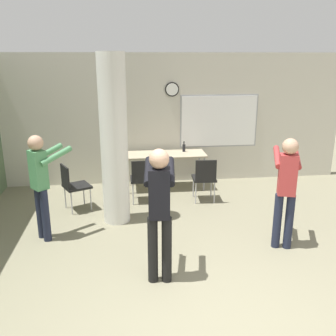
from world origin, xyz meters
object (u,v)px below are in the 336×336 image
at_px(chair_table_left, 142,177).
at_px(person_playing_front, 159,206).
at_px(chair_table_right, 205,176).
at_px(person_watching_back, 41,179).
at_px(bottle_on_table, 184,148).
at_px(person_playing_side, 286,185).
at_px(chair_near_pillar, 73,184).
at_px(folding_table, 165,156).

height_order(chair_table_left, person_playing_front, person_playing_front).
bearing_deg(chair_table_left, person_playing_front, -88.22).
relative_size(chair_table_right, person_watching_back, 0.53).
xyz_separation_m(bottle_on_table, person_watching_back, (-2.52, -2.21, 0.12)).
xyz_separation_m(person_watching_back, person_playing_side, (3.53, -0.68, 0.01)).
distance_m(chair_near_pillar, person_watching_back, 1.21).
relative_size(folding_table, person_watching_back, 1.04).
distance_m(person_watching_back, person_playing_side, 3.59).
height_order(chair_near_pillar, person_playing_front, person_playing_front).
xyz_separation_m(bottle_on_table, chair_table_right, (0.25, -0.99, -0.34)).
bearing_deg(person_watching_back, bottle_on_table, 41.35).
bearing_deg(folding_table, chair_table_left, -124.12).
relative_size(person_playing_front, person_playing_side, 1.04).
bearing_deg(chair_table_left, person_watching_back, -140.08).
distance_m(chair_table_left, chair_table_right, 1.20).
xyz_separation_m(folding_table, chair_near_pillar, (-1.79, -1.00, -0.20)).
distance_m(chair_table_left, person_watching_back, 2.09).
height_order(person_playing_front, person_watching_back, person_playing_front).
bearing_deg(folding_table, bottle_on_table, 16.98).
relative_size(folding_table, bottle_on_table, 7.67).
relative_size(bottle_on_table, chair_table_right, 0.26).
bearing_deg(person_playing_front, chair_table_right, 66.39).
height_order(bottle_on_table, chair_table_left, bottle_on_table).
distance_m(chair_near_pillar, person_playing_front, 2.81).
xyz_separation_m(chair_table_left, person_playing_front, (0.08, -2.64, 0.50)).
bearing_deg(person_playing_side, chair_table_left, 134.55).
xyz_separation_m(folding_table, bottle_on_table, (0.42, 0.13, 0.14)).
distance_m(chair_table_left, person_playing_front, 2.69).
bearing_deg(person_playing_front, person_watching_back, 141.11).
bearing_deg(person_playing_side, chair_table_right, 111.92).
relative_size(chair_near_pillar, chair_table_left, 1.00).
distance_m(chair_table_right, person_watching_back, 3.05).
height_order(folding_table, person_playing_front, person_playing_front).
xyz_separation_m(bottle_on_table, person_playing_side, (1.01, -2.89, 0.12)).
bearing_deg(person_playing_side, bottle_on_table, 109.28).
relative_size(bottle_on_table, chair_table_left, 0.26).
distance_m(folding_table, chair_table_right, 1.11).
distance_m(bottle_on_table, chair_table_right, 1.08).
bearing_deg(folding_table, chair_table_right, -52.12).
distance_m(bottle_on_table, chair_table_left, 1.35).
bearing_deg(chair_near_pillar, person_playing_side, -28.65).
height_order(chair_table_right, person_playing_side, person_playing_side).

